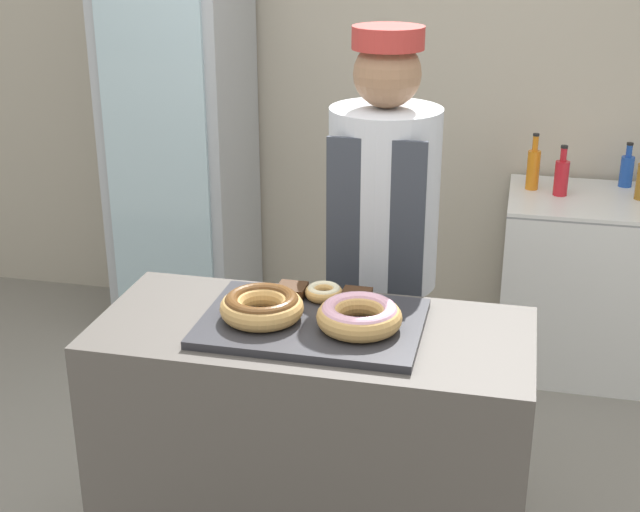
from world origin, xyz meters
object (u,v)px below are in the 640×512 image
Objects in this scene: baker_person at (382,262)px; bottle_blue at (627,170)px; brownie_back_left at (292,290)px; chest_freezer at (596,283)px; brownie_back_right at (356,296)px; beverage_fridge at (182,150)px; serving_tray at (312,323)px; donut_chocolate_glaze at (262,306)px; bottle_red at (561,176)px; donut_mini_center at (324,292)px; bottle_orange at (533,168)px; donut_light_glaze at (359,315)px.

bottle_blue is (0.93, 1.36, 0.02)m from baker_person.
chest_freezer is at bearing 57.27° from brownie_back_left.
brownie_back_right is 0.05× the size of beverage_fridge.
serving_tray is 2.61× the size of donut_chocolate_glaze.
serving_tray is 2.23m from bottle_blue.
bottle_red is (0.63, 1.15, 0.03)m from baker_person.
donut_chocolate_glaze is 2.80× the size of brownie_back_right.
brownie_back_left is at bearing 180.00° from brownie_back_right.
bottle_blue is at bearing 58.24° from brownie_back_left.
serving_tray is at bearing -112.45° from bottle_red.
donut_mini_center is 0.06× the size of beverage_fridge.
baker_person is 1.64m from beverage_fridge.
baker_person is at bearing -43.96° from beverage_fridge.
serving_tray is 1.93m from bottle_orange.
beverage_fridge is 9.04× the size of bottle_blue.
beverage_fridge is 1.68m from bottle_orange.
brownie_back_left and brownie_back_right have the same top height.
donut_light_glaze is 2.04m from chest_freezer.
beverage_fridge is at bearing 123.88° from donut_mini_center.
beverage_fridge reaches higher than bottle_orange.
baker_person is at bearing 80.64° from serving_tray.
bottle_blue reaches higher than chest_freezer.
serving_tray is at bearing 10.37° from donut_chocolate_glaze.
serving_tray is at bearing -99.36° from baker_person.
bottle_red is (0.73, 1.62, -0.05)m from donut_mini_center.
donut_mini_center is 0.48m from baker_person.
donut_mini_center is 0.13× the size of chest_freezer.
chest_freezer is 0.62m from bottle_orange.
serving_tray is at bearing -108.25° from bottle_orange.
brownie_back_right is 0.47m from baker_person.
chest_freezer is at bearing -12.87° from bottle_orange.
brownie_back_right reaches higher than chest_freezer.
bottle_red is (0.83, 1.62, -0.05)m from brownie_back_left.
donut_mini_center reaches higher than serving_tray.
donut_chocolate_glaze is 1.04× the size of bottle_red.
donut_light_glaze is 0.14× the size of baker_person.
serving_tray is 3.01× the size of bottle_blue.
brownie_back_right is at bearing 0.00° from brownie_back_left.
chest_freezer is at bearing -2.33° from bottle_red.
donut_mini_center is (-0.14, 0.18, -0.02)m from donut_light_glaze.
baker_person is at bearing 66.66° from brownie_back_left.
brownie_back_right is (0.20, 0.00, 0.00)m from brownie_back_left.
donut_chocolate_glaze is 1.00× the size of donut_light_glaze.
brownie_back_right is at bearing -111.32° from bottle_red.
beverage_fridge reaches higher than donut_light_glaze.
bottle_red is at bearing 0.47° from beverage_fridge.
bottle_red reaches higher than serving_tray.
beverage_fridge is 2.12m from bottle_blue.
serving_tray is 2.06m from beverage_fridge.
bottle_blue is (1.03, 1.98, -0.03)m from serving_tray.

